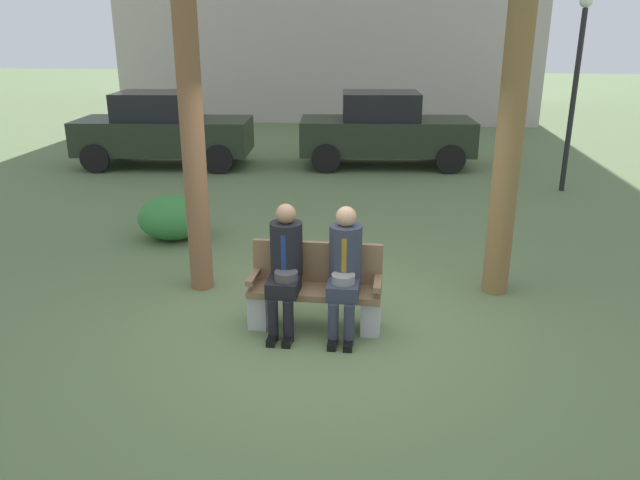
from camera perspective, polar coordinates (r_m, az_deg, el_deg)
The scene contains 8 objects.
ground_plane at distance 6.78m, azimuth 0.21°, elevation -7.67°, with size 80.00×80.00×0.00m, color #5B7147.
park_bench at distance 6.58m, azimuth -0.41°, elevation -4.71°, with size 1.40×0.44×0.90m.
seated_man_left at distance 6.39m, azimuth -3.25°, elevation -2.10°, with size 0.34×0.72×1.36m.
seated_man_right at distance 6.30m, azimuth 2.30°, elevation -2.38°, with size 0.34×0.72×1.35m.
shrub_near_bench at distance 9.58m, azimuth -13.46°, elevation 2.05°, with size 1.06×0.97×0.66m, color #337B37.
parked_car_near at distance 14.72m, azimuth -14.38°, elevation 9.88°, with size 4.04×2.03×1.68m.
parked_car_far at distance 14.34m, azimuth 6.04°, elevation 10.13°, with size 4.04×2.04×1.68m.
street_lamp at distance 12.76m, azimuth 22.69°, elevation 13.95°, with size 0.24×0.24×3.62m.
Camera 1 is at (0.78, -6.00, 3.06)m, focal length 34.53 mm.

